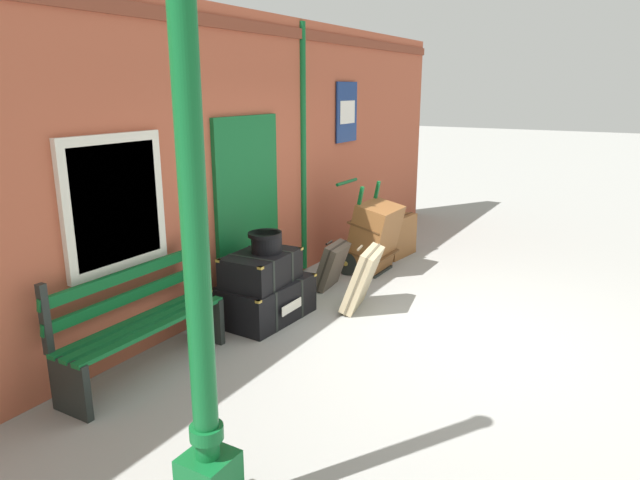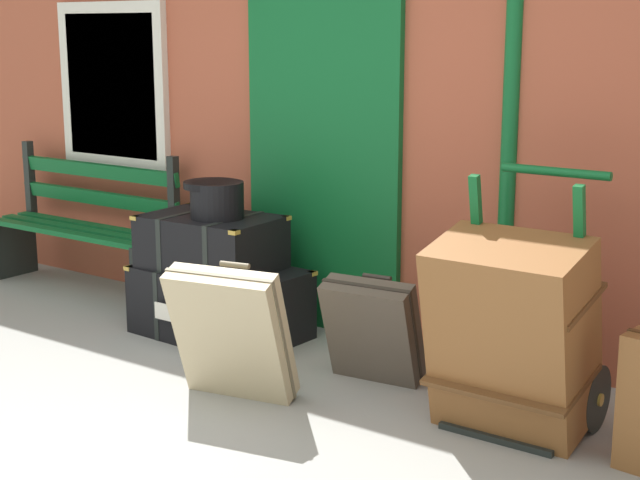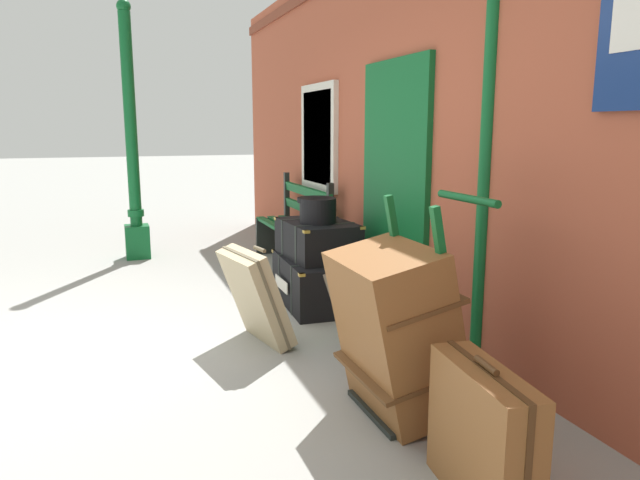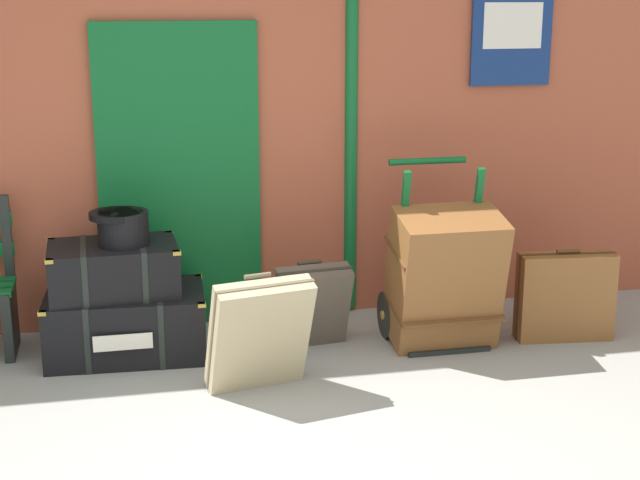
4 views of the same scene
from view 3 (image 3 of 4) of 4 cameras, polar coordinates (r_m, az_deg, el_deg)
The scene contains 12 objects.
ground_plane at distance 4.42m, azimuth -21.49°, elevation -10.53°, with size 60.00×60.00×0.00m, color gray.
brick_facade at distance 4.80m, azimuth 10.28°, elevation 11.19°, with size 10.40×0.35×3.20m.
lamp_post at distance 7.33m, azimuth -17.71°, elevation 7.02°, with size 0.28×0.28×2.98m.
platform_bench at distance 6.65m, azimuth -2.49°, elevation 1.23°, with size 1.60×0.43×1.01m.
steamer_trunk_base at distance 5.24m, azimuth -0.01°, elevation -4.03°, with size 1.04×0.70×0.43m.
steamer_trunk_middle at distance 5.21m, azimuth -0.25°, elevation 0.07°, with size 0.83×0.58×0.33m.
round_hatbox at distance 5.10m, azimuth -0.23°, elevation 3.05°, with size 0.37×0.34×0.22m.
porters_trolley at distance 3.39m, azimuth 9.95°, elevation -11.52°, with size 0.71×0.60×1.20m.
large_brown_trunk at distance 3.24m, azimuth 7.36°, elevation -8.67°, with size 0.70×0.61×0.95m.
suitcase_brown at distance 4.10m, azimuth 3.87°, elevation -7.13°, with size 0.52×0.38×0.59m.
suitcase_cream at distance 2.64m, azimuth 15.48°, elevation -18.01°, with size 0.66×0.26×0.63m.
suitcase_caramel at distance 4.29m, azimuth -6.25°, elevation -5.48°, with size 0.64×0.48×0.72m.
Camera 3 is at (4.14, 0.19, 1.55)m, focal length 32.95 mm.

